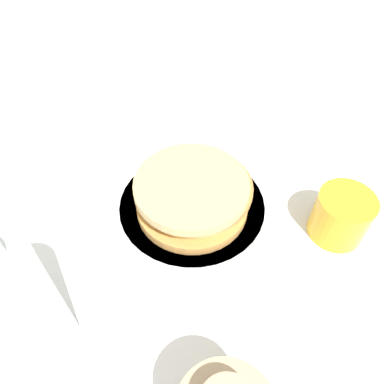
# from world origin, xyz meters

# --- Properties ---
(ground_plane) EXTENTS (4.00, 4.00, 0.00)m
(ground_plane) POSITION_xyz_m (0.00, 0.00, 0.00)
(ground_plane) COLOR white
(plate) EXTENTS (0.25, 0.25, 0.01)m
(plate) POSITION_xyz_m (-0.02, -0.03, 0.01)
(plate) COLOR white
(plate) RESTS_ON ground_plane
(pancake_stack) EXTENTS (0.19, 0.18, 0.05)m
(pancake_stack) POSITION_xyz_m (-0.02, -0.02, 0.04)
(pancake_stack) COLOR #CB8F49
(pancake_stack) RESTS_ON plate
(juice_glass) EXTENTS (0.08, 0.08, 0.08)m
(juice_glass) POSITION_xyz_m (-0.15, 0.15, 0.04)
(juice_glass) COLOR yellow
(juice_glass) RESTS_ON ground_plane
(water_bottle_near) EXTENTS (0.07, 0.07, 0.22)m
(water_bottle_near) POSITION_xyz_m (0.26, 0.03, 0.10)
(water_bottle_near) COLOR silver
(water_bottle_near) RESTS_ON ground_plane
(water_bottle_mid) EXTENTS (0.08, 0.08, 0.25)m
(water_bottle_mid) POSITION_xyz_m (0.17, -0.22, 0.12)
(water_bottle_mid) COLOR silver
(water_bottle_mid) RESTS_ON ground_plane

